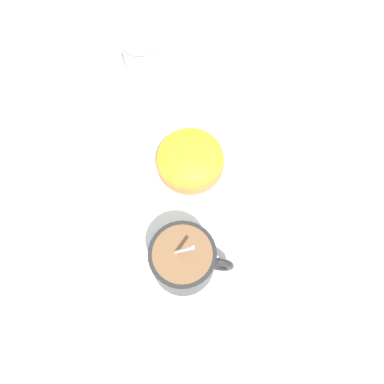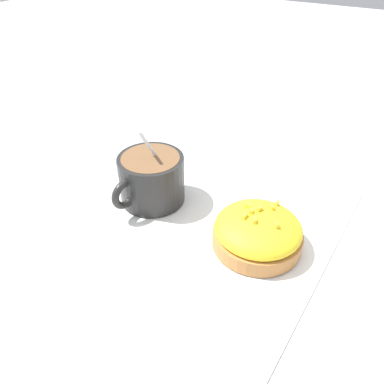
# 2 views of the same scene
# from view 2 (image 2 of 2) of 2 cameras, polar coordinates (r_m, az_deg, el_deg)

# --- Properties ---
(ground_plane) EXTENTS (3.00, 3.00, 0.00)m
(ground_plane) POSITION_cam_2_polar(r_m,az_deg,el_deg) (0.45, 1.52, -4.13)
(ground_plane) COLOR #B2B2B7
(paper_napkin) EXTENTS (0.31, 0.32, 0.00)m
(paper_napkin) POSITION_cam_2_polar(r_m,az_deg,el_deg) (0.45, 1.52, -3.99)
(paper_napkin) COLOR white
(paper_napkin) RESTS_ON ground_plane
(coffee_cup) EXTENTS (0.08, 0.10, 0.10)m
(coffee_cup) POSITION_cam_2_polar(r_m,az_deg,el_deg) (0.46, -6.18, 2.32)
(coffee_cup) COLOR black
(coffee_cup) RESTS_ON paper_napkin
(frosted_pastry) EXTENTS (0.10, 0.10, 0.04)m
(frosted_pastry) POSITION_cam_2_polar(r_m,az_deg,el_deg) (0.41, 9.97, -5.96)
(frosted_pastry) COLOR #B2753D
(frosted_pastry) RESTS_ON paper_napkin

